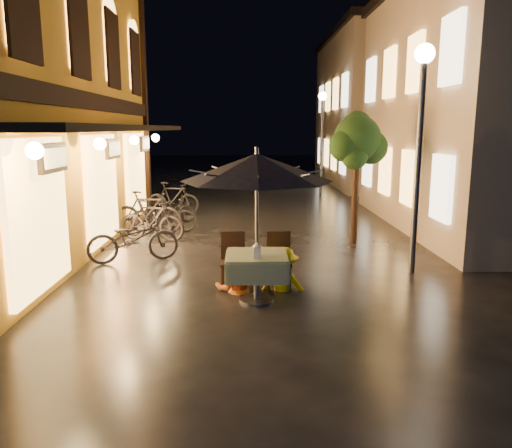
{
  "coord_description": "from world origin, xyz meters",
  "views": [
    {
      "loc": [
        -0.19,
        -7.23,
        2.74
      ],
      "look_at": [
        -0.03,
        1.05,
        1.15
      ],
      "focal_mm": 35.0,
      "sensor_mm": 36.0,
      "label": 1
    }
  ],
  "objects_px": {
    "streetlamp_near": "(421,118)",
    "cafe_table": "(257,266)",
    "person_orange": "(236,248)",
    "person_yellow": "(283,248)",
    "bicycle_0": "(133,239)",
    "table_lantern": "(257,249)",
    "patio_umbrella": "(257,168)"
  },
  "relations": [
    {
      "from": "patio_umbrella",
      "to": "bicycle_0",
      "type": "height_order",
      "value": "patio_umbrella"
    },
    {
      "from": "cafe_table",
      "to": "bicycle_0",
      "type": "bearing_deg",
      "value": 135.7
    },
    {
      "from": "table_lantern",
      "to": "bicycle_0",
      "type": "height_order",
      "value": "table_lantern"
    },
    {
      "from": "streetlamp_near",
      "to": "person_yellow",
      "type": "distance_m",
      "value": 3.51
    },
    {
      "from": "cafe_table",
      "to": "person_orange",
      "type": "xyz_separation_m",
      "value": [
        -0.34,
        0.55,
        0.16
      ]
    },
    {
      "from": "patio_umbrella",
      "to": "bicycle_0",
      "type": "xyz_separation_m",
      "value": [
        -2.51,
        2.45,
        -1.66
      ]
    },
    {
      "from": "patio_umbrella",
      "to": "person_orange",
      "type": "distance_m",
      "value": 1.54
    },
    {
      "from": "person_yellow",
      "to": "streetlamp_near",
      "type": "bearing_deg",
      "value": -153.62
    },
    {
      "from": "table_lantern",
      "to": "bicycle_0",
      "type": "xyz_separation_m",
      "value": [
        -2.51,
        2.69,
        -0.43
      ]
    },
    {
      "from": "patio_umbrella",
      "to": "person_orange",
      "type": "relative_size",
      "value": 1.64
    },
    {
      "from": "streetlamp_near",
      "to": "person_yellow",
      "type": "relative_size",
      "value": 2.92
    },
    {
      "from": "cafe_table",
      "to": "table_lantern",
      "type": "bearing_deg",
      "value": -90.0
    },
    {
      "from": "cafe_table",
      "to": "patio_umbrella",
      "type": "distance_m",
      "value": 1.56
    },
    {
      "from": "patio_umbrella",
      "to": "person_yellow",
      "type": "bearing_deg",
      "value": 51.78
    },
    {
      "from": "bicycle_0",
      "to": "person_yellow",
      "type": "bearing_deg",
      "value": -140.17
    },
    {
      "from": "cafe_table",
      "to": "person_orange",
      "type": "distance_m",
      "value": 0.67
    },
    {
      "from": "patio_umbrella",
      "to": "person_orange",
      "type": "xyz_separation_m",
      "value": [
        -0.34,
        0.55,
        -1.4
      ]
    },
    {
      "from": "cafe_table",
      "to": "table_lantern",
      "type": "xyz_separation_m",
      "value": [
        0.0,
        -0.24,
        0.33
      ]
    },
    {
      "from": "streetlamp_near",
      "to": "person_orange",
      "type": "xyz_separation_m",
      "value": [
        -3.37,
        -1.01,
        -2.17
      ]
    },
    {
      "from": "patio_umbrella",
      "to": "person_yellow",
      "type": "distance_m",
      "value": 1.61
    },
    {
      "from": "table_lantern",
      "to": "person_yellow",
      "type": "xyz_separation_m",
      "value": [
        0.47,
        0.83,
        -0.19
      ]
    },
    {
      "from": "patio_umbrella",
      "to": "bicycle_0",
      "type": "distance_m",
      "value": 3.89
    },
    {
      "from": "streetlamp_near",
      "to": "cafe_table",
      "type": "bearing_deg",
      "value": -152.83
    },
    {
      "from": "cafe_table",
      "to": "person_yellow",
      "type": "relative_size",
      "value": 0.68
    },
    {
      "from": "person_yellow",
      "to": "cafe_table",
      "type": "bearing_deg",
      "value": 57.55
    },
    {
      "from": "bicycle_0",
      "to": "streetlamp_near",
      "type": "bearing_deg",
      "value": -117.37
    },
    {
      "from": "table_lantern",
      "to": "streetlamp_near",
      "type": "bearing_deg",
      "value": 30.62
    },
    {
      "from": "person_yellow",
      "to": "bicycle_0",
      "type": "height_order",
      "value": "person_yellow"
    },
    {
      "from": "bicycle_0",
      "to": "cafe_table",
      "type": "bearing_deg",
      "value": -152.45
    },
    {
      "from": "person_yellow",
      "to": "bicycle_0",
      "type": "bearing_deg",
      "value": -26.24
    },
    {
      "from": "person_orange",
      "to": "person_yellow",
      "type": "bearing_deg",
      "value": -178.48
    },
    {
      "from": "table_lantern",
      "to": "cafe_table",
      "type": "bearing_deg",
      "value": 90.0
    }
  ]
}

